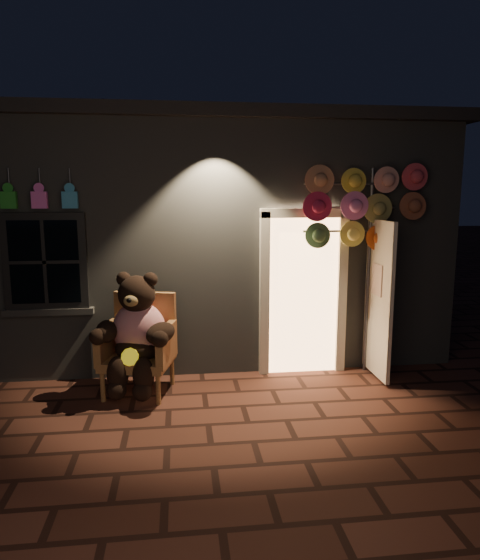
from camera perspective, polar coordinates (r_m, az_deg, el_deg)
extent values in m
plane|color=#522A1F|center=(5.42, -3.64, -16.18)|extent=(60.00, 60.00, 0.00)
cube|color=slate|center=(8.89, -5.28, 5.14)|extent=(7.00, 5.00, 3.30)
cube|color=black|center=(8.92, -5.47, 16.28)|extent=(7.30, 5.30, 0.16)
cube|color=black|center=(6.58, -21.33, 1.97)|extent=(1.00, 0.10, 1.20)
cube|color=black|center=(6.55, -21.40, 1.93)|extent=(0.82, 0.06, 1.02)
cube|color=slate|center=(6.69, -21.00, -3.38)|extent=(1.10, 0.14, 0.08)
cube|color=#FAB470|center=(6.68, 7.15, -1.68)|extent=(0.92, 0.10, 2.10)
cube|color=beige|center=(6.53, 2.80, -1.87)|extent=(0.12, 0.12, 2.20)
cube|color=beige|center=(6.78, 11.50, -1.62)|extent=(0.12, 0.12, 2.20)
cube|color=beige|center=(6.51, 7.44, 7.61)|extent=(1.16, 0.12, 0.12)
cube|color=beige|center=(6.60, 15.56, -2.09)|extent=(0.05, 0.80, 2.00)
cube|color=#258826|center=(6.55, -24.92, 8.29)|extent=(0.18, 0.07, 0.20)
cylinder|color=#59595E|center=(6.61, -24.92, 10.47)|extent=(0.02, 0.02, 0.25)
cube|color=#EE62C8|center=(6.45, -21.93, 8.48)|extent=(0.18, 0.07, 0.20)
cylinder|color=#59595E|center=(6.51, -21.94, 10.69)|extent=(0.02, 0.02, 0.25)
cube|color=#368FC0|center=(6.37, -18.85, 8.65)|extent=(0.18, 0.07, 0.20)
cylinder|color=#59595E|center=(6.43, -18.87, 10.89)|extent=(0.02, 0.02, 0.25)
cube|color=#A3773F|center=(6.16, -11.56, -8.98)|extent=(0.92, 0.88, 0.11)
cube|color=#A3773F|center=(6.36, -10.74, -4.76)|extent=(0.77, 0.27, 0.77)
cube|color=#A3773F|center=(6.20, -14.90, -6.88)|extent=(0.24, 0.66, 0.44)
cube|color=#A3773F|center=(5.97, -8.37, -7.28)|extent=(0.24, 0.66, 0.44)
cylinder|color=#A3773F|center=(6.08, -15.42, -11.71)|extent=(0.05, 0.05, 0.35)
cylinder|color=#A3773F|center=(5.88, -9.33, -12.27)|extent=(0.05, 0.05, 0.35)
cylinder|color=#A3773F|center=(6.62, -13.39, -9.84)|extent=(0.05, 0.05, 0.35)
cylinder|color=#A3773F|center=(6.43, -7.78, -10.26)|extent=(0.05, 0.05, 0.35)
ellipsoid|color=#B51324|center=(6.09, -11.44, -5.60)|extent=(0.75, 0.65, 0.68)
ellipsoid|color=black|center=(6.08, -11.60, -7.59)|extent=(0.62, 0.56, 0.32)
sphere|color=black|center=(5.95, -11.73, -1.58)|extent=(0.53, 0.53, 0.44)
sphere|color=black|center=(5.99, -13.16, 0.12)|extent=(0.17, 0.17, 0.17)
sphere|color=black|center=(5.89, -10.21, 0.06)|extent=(0.17, 0.17, 0.17)
ellipsoid|color=olive|center=(5.77, -12.34, -2.33)|extent=(0.19, 0.16, 0.14)
ellipsoid|color=black|center=(6.00, -15.00, -5.68)|extent=(0.29, 0.47, 0.25)
ellipsoid|color=black|center=(5.80, -9.06, -6.02)|extent=(0.45, 0.51, 0.25)
ellipsoid|color=black|center=(5.95, -13.81, -10.38)|extent=(0.25, 0.25, 0.42)
ellipsoid|color=black|center=(5.85, -10.98, -10.62)|extent=(0.25, 0.25, 0.42)
sphere|color=black|center=(5.96, -13.93, -12.10)|extent=(0.23, 0.23, 0.23)
sphere|color=black|center=(5.86, -11.10, -12.37)|extent=(0.23, 0.23, 0.23)
cylinder|color=yellow|center=(5.83, -12.48, -8.58)|extent=(0.22, 0.13, 0.20)
cylinder|color=#59595E|center=(6.79, 14.45, 0.84)|extent=(0.04, 0.04, 2.70)
cylinder|color=#59595E|center=(6.59, 12.48, 10.69)|extent=(1.20, 0.03, 0.03)
cylinder|color=#59595E|center=(6.59, 12.38, 8.08)|extent=(1.20, 0.03, 0.03)
cylinder|color=#59595E|center=(6.61, 12.29, 5.49)|extent=(1.20, 0.03, 0.03)
cylinder|color=#B77754|center=(6.41, 9.16, 11.27)|extent=(0.34, 0.11, 0.34)
cylinder|color=yellow|center=(6.50, 12.69, 11.14)|extent=(0.34, 0.11, 0.34)
cylinder|color=#E49688|center=(6.62, 16.10, 10.97)|extent=(0.34, 0.11, 0.34)
cylinder|color=#F14958|center=(6.84, 19.04, 10.77)|extent=(0.34, 0.11, 0.34)
cylinder|color=#C3224D|center=(6.38, 9.15, 8.14)|extent=(0.34, 0.11, 0.34)
cylinder|color=pink|center=(6.48, 12.66, 8.05)|extent=(0.34, 0.11, 0.34)
cylinder|color=#A79C4F|center=(6.67, 15.75, 7.96)|extent=(0.34, 0.11, 0.34)
cylinder|color=#A35438|center=(6.81, 18.98, 7.83)|extent=(0.34, 0.11, 0.34)
cylinder|color=#628E4F|center=(6.37, 9.14, 4.98)|extent=(0.34, 0.11, 0.34)
cylinder|color=#FCEB65|center=(6.55, 12.37, 5.01)|extent=(0.34, 0.11, 0.34)
cylinder|color=orange|center=(6.67, 15.71, 4.95)|extent=(0.34, 0.11, 0.34)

